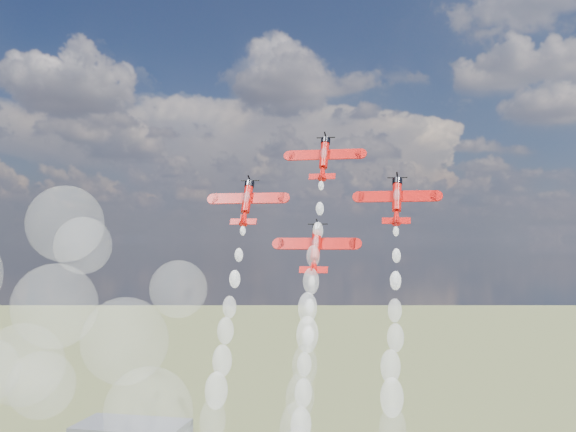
% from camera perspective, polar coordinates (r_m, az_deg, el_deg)
% --- Properties ---
extents(plane_lead, '(13.78, 7.28, 8.98)m').
position_cam_1_polar(plane_lead, '(128.15, 3.07, 4.98)').
color(plane_lead, red).
rests_on(plane_lead, ground).
extents(plane_left, '(13.78, 7.28, 8.98)m').
position_cam_1_polar(plane_left, '(125.74, -3.51, 1.24)').
color(plane_left, red).
rests_on(plane_left, ground).
extents(plane_right, '(13.78, 7.28, 8.98)m').
position_cam_1_polar(plane_right, '(121.24, 9.20, 1.38)').
color(plane_right, red).
rests_on(plane_right, ground).
extents(plane_slot, '(13.78, 7.28, 8.98)m').
position_cam_1_polar(plane_slot, '(117.88, 2.36, -2.66)').
color(plane_slot, red).
rests_on(plane_slot, ground).
extents(smoke_trail_lead, '(5.81, 27.06, 45.09)m').
position_cam_1_polar(smoke_trail_lead, '(108.04, 1.15, -14.62)').
color(smoke_trail_lead, white).
rests_on(smoke_trail_lead, plane_lead).
extents(drifted_smoke_cloud, '(62.95, 42.68, 59.89)m').
position_cam_1_polar(drifted_smoke_cloud, '(161.06, -18.88, -8.42)').
color(drifted_smoke_cloud, white).
rests_on(drifted_smoke_cloud, ground).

